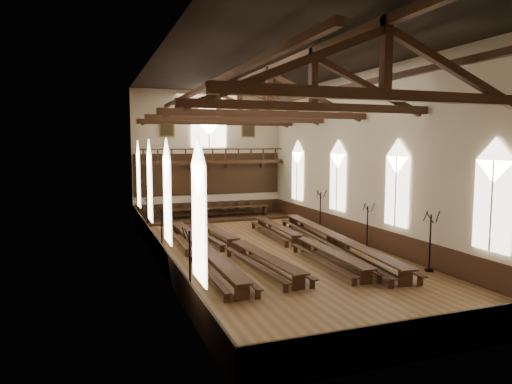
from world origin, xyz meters
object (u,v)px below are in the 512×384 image
at_px(refectory_row_b, 236,243).
at_px(refectory_row_c, 301,240).
at_px(candelabrum_left_mid, 162,240).
at_px(dais, 218,218).
at_px(refectory_row_a, 201,248).
at_px(candelabrum_right_near, 430,253).
at_px(high_table, 218,209).
at_px(candelabrum_left_far, 148,222).
at_px(candelabrum_left_near, 190,276).
at_px(candelabrum_right_mid, 367,235).
at_px(refectory_row_d, 335,238).
at_px(candelabrum_right_far, 320,218).

xyz_separation_m(refectory_row_b, refectory_row_c, (3.71, -0.34, -0.01)).
bearing_deg(candelabrum_left_mid, dais, 60.12).
xyz_separation_m(refectory_row_a, candelabrum_right_near, (9.31, -6.02, 0.31)).
xyz_separation_m(refectory_row_c, high_table, (-1.68, 11.37, 0.32)).
distance_m(dais, candelabrum_left_far, 7.05).
bearing_deg(candelabrum_left_near, candelabrum_right_mid, 23.58).
relative_size(refectory_row_d, candelabrum_right_near, 5.36).
bearing_deg(high_table, refectory_row_a, -109.46).
height_order(refectory_row_d, candelabrum_right_mid, candelabrum_right_mid).
bearing_deg(candelabrum_left_far, refectory_row_c, -44.84).
relative_size(refectory_row_c, high_table, 1.72).
distance_m(high_table, candelabrum_right_far, 8.63).
bearing_deg(candelabrum_left_far, dais, 33.95).
bearing_deg(refectory_row_b, dais, 79.55).
bearing_deg(candelabrum_right_mid, candelabrum_left_far, 142.67).
height_order(refectory_row_b, dais, refectory_row_b).
height_order(refectory_row_c, candelabrum_right_near, candelabrum_right_near).
bearing_deg(dais, candelabrum_left_mid, -119.88).
relative_size(candelabrum_left_mid, candelabrum_left_far, 1.03).
relative_size(refectory_row_c, candelabrum_left_near, 5.17).
distance_m(refectory_row_d, high_table, 12.40).
xyz_separation_m(refectory_row_c, candelabrum_right_far, (3.60, 4.55, 0.31)).
relative_size(refectory_row_b, candelabrum_right_far, 5.20).
relative_size(refectory_row_c, dais, 1.24).
xyz_separation_m(refectory_row_c, candelabrum_right_mid, (3.60, -1.01, 0.25)).
xyz_separation_m(refectory_row_a, candelabrum_left_near, (-1.79, -5.84, 0.29)).
bearing_deg(refectory_row_b, candelabrum_right_near, -41.09).
height_order(candelabrum_left_near, candelabrum_right_far, candelabrum_right_far).
height_order(refectory_row_d, candelabrum_left_near, candelabrum_left_near).
relative_size(candelabrum_right_mid, candelabrum_right_far, 0.92).
bearing_deg(high_table, candelabrum_left_far, -146.05).
distance_m(dais, candelabrum_right_far, 8.66).
relative_size(refectory_row_a, candelabrum_right_mid, 5.63).
distance_m(refectory_row_c, candelabrum_right_mid, 3.75).
distance_m(dais, candelabrum_right_near, 18.21).
xyz_separation_m(high_table, candelabrum_left_far, (-5.82, -3.92, -0.08)).
xyz_separation_m(dais, candelabrum_left_far, (-5.82, -3.92, 0.67)).
bearing_deg(candelabrum_left_far, refectory_row_d, -40.48).
height_order(candelabrum_right_near, candelabrum_right_mid, candelabrum_right_near).
distance_m(refectory_row_a, candelabrum_left_far, 7.69).
distance_m(candelabrum_left_mid, candelabrum_right_far, 11.58).
bearing_deg(candelabrum_left_far, candelabrum_left_near, -90.00).
relative_size(candelabrum_left_near, candelabrum_left_far, 1.08).
height_order(candelabrum_left_near, candelabrum_right_near, candelabrum_right_near).
distance_m(refectory_row_a, candelabrum_right_mid, 9.36).
height_order(refectory_row_a, candelabrum_left_near, candelabrum_left_near).
bearing_deg(candelabrum_right_mid, candelabrum_right_near, -90.00).
xyz_separation_m(refectory_row_b, candelabrum_left_far, (-3.78, 7.11, 0.23)).
height_order(dais, candelabrum_right_far, candelabrum_right_far).
height_order(refectory_row_d, high_table, high_table).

